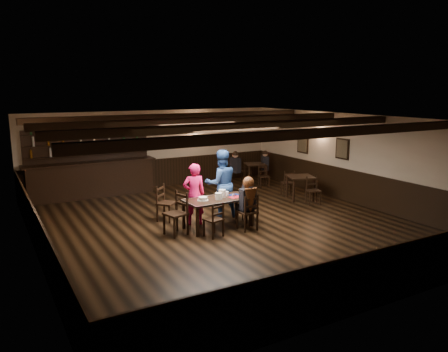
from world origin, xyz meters
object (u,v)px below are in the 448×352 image
man_blue (221,184)px  bar_counter (91,174)px  chair_near_left (216,217)px  chair_near_right (249,210)px  cake (203,199)px  woman_pink (194,194)px  dining_table (218,201)px

man_blue → bar_counter: bearing=-46.5°
chair_near_left → chair_near_right: 0.95m
chair_near_right → bar_counter: size_ratio=0.22×
cake → woman_pink: bearing=89.3°
woman_pink → cake: (-0.01, -0.51, -0.00)m
bar_counter → cake: bearing=-71.7°
woman_pink → cake: 0.51m
cake → chair_near_right: bearing=-32.3°
dining_table → chair_near_left: chair_near_left is taller
chair_near_left → bar_counter: bearing=106.4°
dining_table → chair_near_left: bearing=-123.3°
chair_near_left → cake: 0.71m
chair_near_right → chair_near_left: bearing=-178.1°
cake → bar_counter: (-1.60, 4.84, -0.07)m
dining_table → chair_near_right: (0.54, -0.59, -0.15)m
dining_table → bar_counter: size_ratio=0.42×
cake → dining_table: bearing=-2.7°
dining_table → man_blue: size_ratio=0.93×
chair_near_right → woman_pink: size_ratio=0.57×
chair_near_left → woman_pink: 1.19m
chair_near_right → bar_counter: bar_counter is taller
chair_near_left → woman_pink: bearing=90.1°
dining_table → man_blue: (0.52, 0.79, 0.24)m
chair_near_right → cake: chair_near_right is taller
dining_table → cake: bearing=177.3°
bar_counter → dining_table: bearing=-67.5°
woman_pink → bar_counter: bearing=-57.5°
chair_near_left → bar_counter: 5.71m
chair_near_left → man_blue: size_ratio=0.45×
woman_pink → bar_counter: size_ratio=0.39×
woman_pink → cake: bearing=101.5°
dining_table → cake: cake is taller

